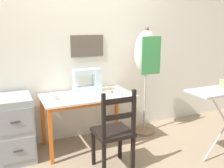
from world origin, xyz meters
TOP-DOWN VIEW (x-y plane):
  - ground_plane at (0.00, 0.00)m, footprint 14.00×14.00m
  - wall_back at (0.00, 0.68)m, footprint 10.00×0.07m
  - sewing_table at (0.00, 0.29)m, footprint 1.16×0.61m
  - sewing_machine at (0.07, 0.45)m, footprint 0.38×0.17m
  - fabric_bowl at (-0.45, 0.30)m, footprint 0.14×0.14m
  - scissors at (0.45, 0.16)m, footprint 0.15×0.10m
  - thread_spool_near_machine at (0.27, 0.28)m, footprint 0.04×0.04m
  - thread_spool_mid_table at (0.32, 0.26)m, footprint 0.04×0.04m
  - thread_spool_far_edge at (0.36, 0.41)m, footprint 0.03×0.03m
  - wooden_chair at (0.07, -0.36)m, footprint 0.40×0.38m
  - filing_cabinet at (-0.90, 0.35)m, footprint 0.41×0.53m
  - dress_form at (0.90, 0.36)m, footprint 0.35×0.32m

SIDE VIEW (x-z plane):
  - ground_plane at x=0.00m, z-range 0.00..0.00m
  - filing_cabinet at x=-0.90m, z-range 0.00..0.78m
  - wooden_chair at x=0.07m, z-range -0.02..0.92m
  - sewing_table at x=0.00m, z-range 0.27..0.98m
  - scissors at x=0.45m, z-range 0.70..0.71m
  - thread_spool_near_machine at x=0.27m, z-range 0.71..0.74m
  - thread_spool_mid_table at x=0.32m, z-range 0.71..0.74m
  - thread_spool_far_edge at x=0.36m, z-range 0.71..0.75m
  - fabric_bowl at x=-0.45m, z-range 0.71..0.76m
  - sewing_machine at x=0.07m, z-range 0.68..1.02m
  - dress_form at x=0.90m, z-range 0.36..1.92m
  - wall_back at x=0.00m, z-range 0.00..2.55m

